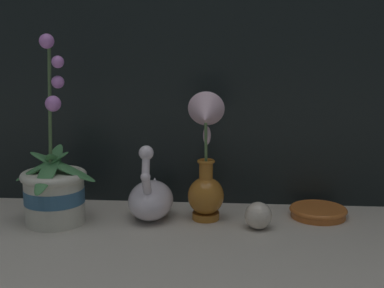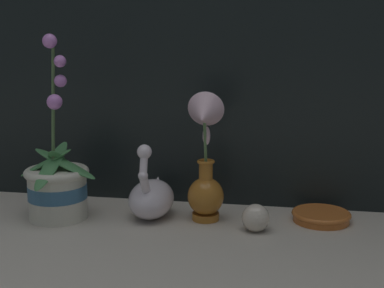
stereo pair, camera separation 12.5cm
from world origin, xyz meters
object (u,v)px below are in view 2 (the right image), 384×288
at_px(amber_dish, 321,216).
at_px(blue_vase, 205,167).
at_px(orchid_potted_plant, 57,184).
at_px(glass_sphere, 256,218).
at_px(swan_figurine, 152,196).

bearing_deg(amber_dish, blue_vase, -169.76).
height_order(orchid_potted_plant, amber_dish, orchid_potted_plant).
height_order(glass_sphere, amber_dish, glass_sphere).
relative_size(orchid_potted_plant, amber_dish, 3.15).
bearing_deg(swan_figurine, amber_dish, 5.72).
height_order(swan_figurine, amber_dish, swan_figurine).
distance_m(orchid_potted_plant, glass_sphere, 0.48).
bearing_deg(glass_sphere, orchid_potted_plant, 179.33).
distance_m(blue_vase, amber_dish, 0.30).
relative_size(swan_figurine, glass_sphere, 3.06).
distance_m(orchid_potted_plant, swan_figurine, 0.23).
relative_size(swan_figurine, amber_dish, 1.38).
bearing_deg(swan_figurine, glass_sphere, -11.74).
distance_m(swan_figurine, amber_dish, 0.41).
relative_size(blue_vase, glass_sphere, 4.94).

